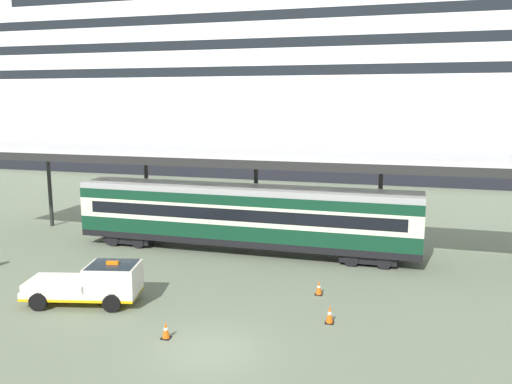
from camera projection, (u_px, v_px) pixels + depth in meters
ground_plane at (209, 351)px, 20.01m from camera, size 400.00×400.00×0.00m
platform_canopy at (246, 156)px, 32.47m from camera, size 39.78×5.03×6.20m
train_carriage at (244, 215)px, 32.68m from camera, size 21.09×2.81×4.11m
service_truck at (94, 283)px, 24.56m from camera, size 5.53×3.17×2.02m
traffic_cone_near at (330, 314)px, 22.43m from camera, size 0.36×0.36×0.78m
traffic_cone_mid at (319, 288)px, 25.72m from camera, size 0.36×0.36×0.72m
traffic_cone_far at (166, 330)px, 20.99m from camera, size 0.36×0.36×0.70m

